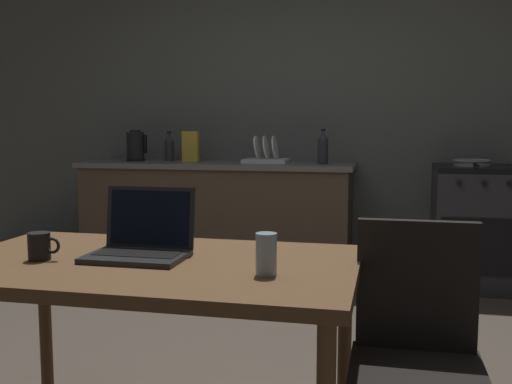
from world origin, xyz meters
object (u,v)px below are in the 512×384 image
Objects in this scene: stove_oven at (476,227)px; frying_pan at (472,162)px; drinking_glass at (266,254)px; electric_kettle at (136,146)px; dish_rack at (266,157)px; laptop at (141,243)px; cereal_box at (191,146)px; dining_table at (151,281)px; bottle at (323,147)px; coffee_mug at (40,246)px; chair at (417,346)px; bottle_b at (169,147)px.

stove_oven is 0.47m from frying_pan.
frying_pan is 3.54× the size of drinking_glass.
electric_kettle is 1.09m from dish_rack.
stove_oven is 2.77× the size of laptop.
drinking_glass is at bearing -59.40° from electric_kettle.
electric_kettle is 3.28m from drinking_glass.
laptop is at bearing -74.51° from cereal_box.
bottle reaches higher than dining_table.
drinking_glass is (0.46, -0.14, 0.02)m from laptop.
coffee_mug is at bearing -121.94° from stove_oven.
coffee_mug is (-0.35, -0.08, 0.12)m from dining_table.
chair reaches higher than dining_table.
chair is 3.31× the size of bottle.
laptop is at bearing -117.62° from frying_pan.
frying_pan is at bearing -1.28° from cereal_box.
electric_kettle reaches higher than chair.
electric_kettle is 2.60m from frying_pan.
coffee_mug is at bearing 177.70° from drinking_glass.
dining_table is 12.07× the size of coffee_mug.
bottle is at bearing -6.41° from dish_rack.
bottle_b is at bearing 174.46° from dish_rack.
dining_table is 1.54× the size of chair.
bottle is at bearing -177.56° from stove_oven.
dining_table is at bearing -65.11° from electric_kettle.
coffee_mug is at bearing -167.97° from dining_table.
frying_pan is (1.07, 0.02, -0.10)m from bottle.
bottle is (1.53, -0.05, 0.00)m from electric_kettle.
chair is (-0.53, -2.66, 0.06)m from stove_oven.
frying_pan is (1.39, 2.65, 0.13)m from laptop.
dining_table is 3.01m from frying_pan.
cereal_box is (-1.07, 0.07, -0.00)m from bottle.
dining_table is 2.73m from dish_rack.
dish_rack is at bearing -5.54° from bottle_b.
laptop is 2.81m from cereal_box.
frying_pan is (2.59, -0.03, -0.10)m from electric_kettle.
laptop reaches higher than frying_pan.
dining_table is 0.44m from drinking_glass.
bottle is at bearing 83.28° from chair.
dish_rack reaches higher than stove_oven.
dish_rack is at bearing 178.95° from frying_pan.
dining_table is at bearing -70.31° from bottle_b.
dining_table is 3.01m from electric_kettle.
bottle is 0.45m from dish_rack.
bottle reaches higher than bottle_b.
stove_oven is at bearing 2.44° from bottle.
dish_rack is at bearing 0.00° from electric_kettle.
bottle_b is (-2.38, 0.08, 0.56)m from stove_oven.
laptop is (-1.43, -2.67, 0.34)m from stove_oven.
frying_pan is (1.34, 2.69, 0.25)m from dining_table.
bottle_b is (-0.20, 0.06, -0.01)m from cereal_box.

